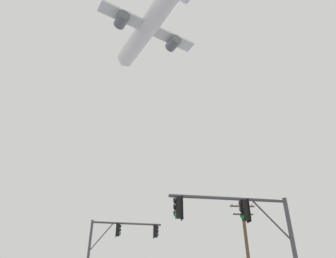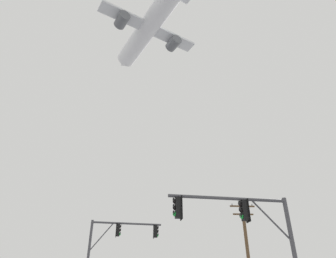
{
  "view_description": "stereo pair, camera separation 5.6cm",
  "coord_description": "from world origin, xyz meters",
  "px_view_note": "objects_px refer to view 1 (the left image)",
  "views": [
    {
      "loc": [
        -1.14,
        -4.6,
        1.76
      ],
      "look_at": [
        0.71,
        20.44,
        15.39
      ],
      "focal_mm": 31.4,
      "sensor_mm": 36.0,
      "label": 1
    },
    {
      "loc": [
        -1.08,
        -4.6,
        1.76
      ],
      "look_at": [
        0.71,
        20.44,
        15.39
      ],
      "focal_mm": 31.4,
      "sensor_mm": 36.0,
      "label": 2
    }
  ],
  "objects_px": {
    "airplane": "(148,28)",
    "signal_pole_near": "(248,226)",
    "utility_pole": "(247,249)",
    "signal_pole_far": "(115,243)"
  },
  "relations": [
    {
      "from": "airplane",
      "to": "signal_pole_near",
      "type": "bearing_deg",
      "value": -79.1
    },
    {
      "from": "utility_pole",
      "to": "airplane",
      "type": "distance_m",
      "value": 47.07
    },
    {
      "from": "utility_pole",
      "to": "airplane",
      "type": "xyz_separation_m",
      "value": [
        -9.51,
        16.67,
        42.99
      ]
    },
    {
      "from": "utility_pole",
      "to": "airplane",
      "type": "relative_size",
      "value": 0.35
    },
    {
      "from": "signal_pole_near",
      "to": "signal_pole_far",
      "type": "height_order",
      "value": "signal_pole_far"
    },
    {
      "from": "signal_pole_far",
      "to": "airplane",
      "type": "xyz_separation_m",
      "value": [
        1.29,
        18.29,
        42.82
      ]
    },
    {
      "from": "signal_pole_near",
      "to": "utility_pole",
      "type": "distance_m",
      "value": 12.92
    },
    {
      "from": "signal_pole_far",
      "to": "utility_pole",
      "type": "bearing_deg",
      "value": 8.58
    },
    {
      "from": "signal_pole_far",
      "to": "airplane",
      "type": "distance_m",
      "value": 46.58
    },
    {
      "from": "utility_pole",
      "to": "signal_pole_far",
      "type": "bearing_deg",
      "value": -171.42
    }
  ]
}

